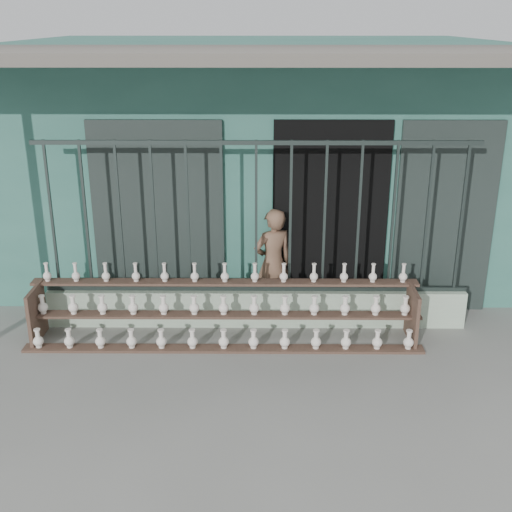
{
  "coord_description": "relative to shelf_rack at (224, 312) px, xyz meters",
  "views": [
    {
      "loc": [
        0.05,
        -5.74,
        3.5
      ],
      "look_at": [
        0.0,
        1.0,
        1.0
      ],
      "focal_mm": 45.0,
      "sensor_mm": 36.0,
      "label": 1
    }
  ],
  "objects": [
    {
      "name": "elderly_woman",
      "position": [
        0.57,
        0.7,
        0.33
      ],
      "size": [
        0.6,
        0.51,
        1.38
      ],
      "primitive_type": "imported",
      "rotation": [
        0.0,
        0.0,
        3.57
      ],
      "color": "brown",
      "rests_on": "ground"
    },
    {
      "name": "workshop_building",
      "position": [
        0.37,
        3.35,
        1.26
      ],
      "size": [
        7.4,
        6.6,
        3.21
      ],
      "color": "#31685B",
      "rests_on": "ground"
    },
    {
      "name": "parapet_wall",
      "position": [
        0.37,
        0.42,
        -0.14
      ],
      "size": [
        5.0,
        0.2,
        0.45
      ],
      "primitive_type": "cube",
      "color": "#ABC3A7",
      "rests_on": "ground"
    },
    {
      "name": "security_fence",
      "position": [
        0.37,
        0.42,
        0.99
      ],
      "size": [
        5.0,
        0.04,
        1.8
      ],
      "color": "#283330",
      "rests_on": "parapet_wall"
    },
    {
      "name": "ground",
      "position": [
        0.37,
        -0.88,
        -0.36
      ],
      "size": [
        60.0,
        60.0,
        0.0
      ],
      "primitive_type": "plane",
      "color": "slate"
    },
    {
      "name": "shelf_rack",
      "position": [
        0.0,
        0.0,
        0.0
      ],
      "size": [
        4.5,
        0.68,
        0.85
      ],
      "color": "brown",
      "rests_on": "ground"
    }
  ]
}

